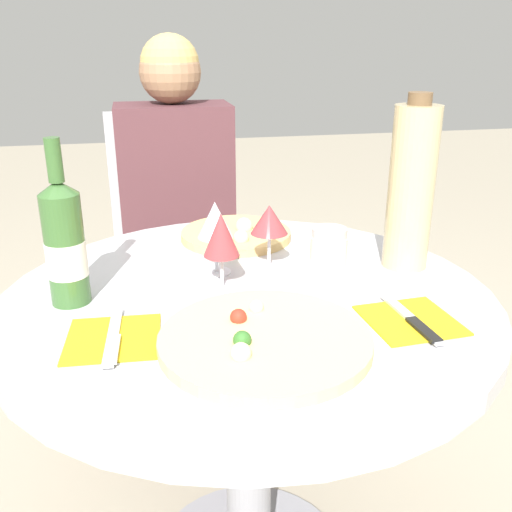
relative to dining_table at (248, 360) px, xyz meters
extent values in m
cylinder|color=gray|center=(0.00, 0.00, -0.21)|extent=(0.10, 0.10, 0.65)
cylinder|color=#B7B7BC|center=(0.00, 0.00, 0.13)|extent=(0.94, 0.94, 0.04)
cylinder|color=#ADADB2|center=(-0.07, 0.77, -0.56)|extent=(0.38, 0.38, 0.01)
cylinder|color=#ADADB2|center=(-0.07, 0.77, -0.34)|extent=(0.06, 0.06, 0.44)
cube|color=#ADADB2|center=(-0.07, 0.77, -0.11)|extent=(0.42, 0.42, 0.03)
cube|color=#ADADB2|center=(-0.07, 0.96, 0.14)|extent=(0.42, 0.02, 0.48)
cube|color=#512D33|center=(-0.07, 0.60, -0.33)|extent=(0.29, 0.33, 0.47)
cube|color=#512D33|center=(-0.07, 0.77, 0.16)|extent=(0.34, 0.21, 0.52)
sphere|color=#997051|center=(-0.07, 0.77, 0.51)|extent=(0.18, 0.18, 0.18)
sphere|color=tan|center=(-0.07, 0.77, 0.53)|extent=(0.17, 0.17, 0.17)
cylinder|color=#E5C17F|center=(-0.01, -0.20, 0.16)|extent=(0.34, 0.34, 0.02)
sphere|color=#336B28|center=(-0.05, -0.22, 0.17)|extent=(0.03, 0.03, 0.03)
sphere|color=beige|center=(-0.01, -0.11, 0.17)|extent=(0.03, 0.03, 0.03)
sphere|color=beige|center=(-0.06, -0.26, 0.18)|extent=(0.03, 0.03, 0.03)
sphere|color=#B22D1E|center=(-0.04, -0.15, 0.17)|extent=(0.03, 0.03, 0.03)
cylinder|color=#DBB26B|center=(0.03, 0.31, 0.16)|extent=(0.27, 0.27, 0.02)
sphere|color=#336B28|center=(0.11, 0.35, 0.17)|extent=(0.03, 0.03, 0.03)
sphere|color=beige|center=(0.06, 0.32, 0.18)|extent=(0.04, 0.04, 0.04)
sphere|color=#B22D1E|center=(0.00, 0.35, 0.17)|extent=(0.03, 0.03, 0.03)
sphere|color=beige|center=(0.03, 0.24, 0.18)|extent=(0.04, 0.04, 0.04)
cylinder|color=#38602D|center=(-0.33, 0.03, 0.25)|extent=(0.07, 0.07, 0.21)
cone|color=#38602D|center=(-0.33, 0.03, 0.37)|extent=(0.07, 0.07, 0.02)
cylinder|color=#38602D|center=(-0.33, 0.03, 0.41)|extent=(0.03, 0.03, 0.08)
cylinder|color=silver|center=(-0.33, 0.03, 0.24)|extent=(0.07, 0.07, 0.07)
cylinder|color=tan|center=(0.36, 0.07, 0.32)|extent=(0.09, 0.09, 0.34)
cylinder|color=brown|center=(0.36, 0.07, 0.50)|extent=(0.05, 0.05, 0.02)
cylinder|color=silver|center=(0.16, 0.00, 0.20)|extent=(0.07, 0.07, 0.10)
cylinder|color=#B2B2B7|center=(0.16, 0.00, 0.26)|extent=(0.07, 0.07, 0.02)
cylinder|color=silver|center=(0.07, 0.11, 0.15)|extent=(0.06, 0.06, 0.00)
cylinder|color=silver|center=(0.07, 0.11, 0.19)|extent=(0.01, 0.01, 0.08)
cone|color=#9E383D|center=(0.07, 0.11, 0.26)|extent=(0.08, 0.08, 0.06)
cylinder|color=silver|center=(-0.04, 0.03, 0.15)|extent=(0.06, 0.06, 0.00)
cylinder|color=silver|center=(-0.04, 0.03, 0.18)|extent=(0.01, 0.01, 0.07)
cone|color=#9E383D|center=(-0.04, 0.03, 0.26)|extent=(0.07, 0.07, 0.08)
cylinder|color=silver|center=(-0.04, 0.11, 0.15)|extent=(0.06, 0.06, 0.00)
cylinder|color=silver|center=(-0.04, 0.11, 0.19)|extent=(0.01, 0.01, 0.08)
cone|color=silver|center=(-0.04, 0.11, 0.26)|extent=(0.07, 0.07, 0.07)
cube|color=gold|center=(-0.25, -0.13, 0.15)|extent=(0.16, 0.16, 0.00)
cube|color=silver|center=(-0.25, -0.13, 0.16)|extent=(0.03, 0.19, 0.00)
cube|color=silver|center=(-0.25, -0.18, 0.16)|extent=(0.03, 0.09, 0.00)
cube|color=gold|center=(0.25, -0.17, 0.15)|extent=(0.16, 0.16, 0.00)
cube|color=silver|center=(0.25, -0.17, 0.16)|extent=(0.03, 0.19, 0.00)
cube|color=black|center=(0.25, -0.22, 0.16)|extent=(0.02, 0.09, 0.00)
camera|label=1|loc=(-0.19, -0.98, 0.61)|focal=40.00mm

